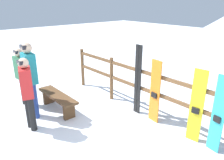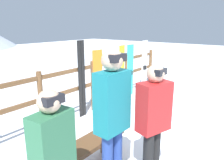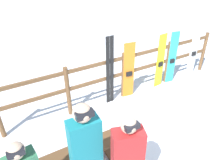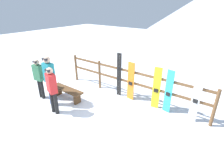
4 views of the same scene
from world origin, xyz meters
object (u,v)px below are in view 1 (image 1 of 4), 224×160
ski_pair_black (138,80)px  snowboard_yellow (197,107)px  person_teal (30,75)px  person_red (27,89)px  person_plaid_green (21,73)px  bench (58,98)px  snowboard_orange (155,92)px  snowboard_cyan (218,115)px

ski_pair_black → snowboard_yellow: size_ratio=1.15×
person_teal → person_red: bearing=-29.6°
person_plaid_green → ski_pair_black: ski_pair_black is taller
bench → ski_pair_black: ski_pair_black is taller
ski_pair_black → person_red: bearing=-114.1°
snowboard_yellow → ski_pair_black: bearing=179.9°
person_plaid_green → person_teal: (0.78, -0.06, 0.17)m
ski_pair_black → snowboard_orange: bearing=-0.4°
bench → ski_pair_black: (1.41, 1.45, 0.53)m
snowboard_yellow → snowboard_cyan: 0.42m
person_plaid_green → snowboard_orange: (2.82, 1.96, -0.17)m
snowboard_orange → snowboard_yellow: (1.01, 0.00, 0.02)m
bench → snowboard_orange: size_ratio=0.98×
bench → snowboard_cyan: 3.69m
person_plaid_green → snowboard_orange: person_plaid_green is taller
snowboard_yellow → person_teal: bearing=-146.5°
person_red → snowboard_yellow: bearing=41.7°
snowboard_orange → snowboard_yellow: bearing=0.0°
person_red → ski_pair_black: (1.03, 2.30, -0.07)m
ski_pair_black → snowboard_cyan: (1.97, -0.00, -0.12)m
person_red → bench: bearing=114.1°
bench → snowboard_cyan: bearing=23.2°
person_red → ski_pair_black: size_ratio=0.93×
ski_pair_black → snowboard_yellow: bearing=-0.1°
snowboard_orange → snowboard_cyan: 1.43m
person_teal → snowboard_cyan: size_ratio=1.21×
bench → snowboard_orange: 2.45m
person_teal → snowboard_yellow: size_ratio=1.20×
ski_pair_black → snowboard_orange: 0.55m
snowboard_yellow → person_red: bearing=-138.3°
snowboard_yellow → snowboard_cyan: size_ratio=1.01×
person_red → person_teal: bearing=150.4°
person_teal → ski_pair_black: bearing=53.4°
person_red → person_plaid_green: (-1.26, 0.33, -0.03)m
snowboard_cyan → ski_pair_black: bearing=179.9°
person_plaid_green → person_teal: 0.80m
bench → person_plaid_green: size_ratio=0.94×
bench → person_teal: size_ratio=0.80×
person_teal → ski_pair_black: person_teal is taller
bench → person_teal: person_teal is taller
snowboard_orange → snowboard_cyan: (1.43, 0.00, 0.01)m
person_plaid_green → bench: bearing=30.4°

